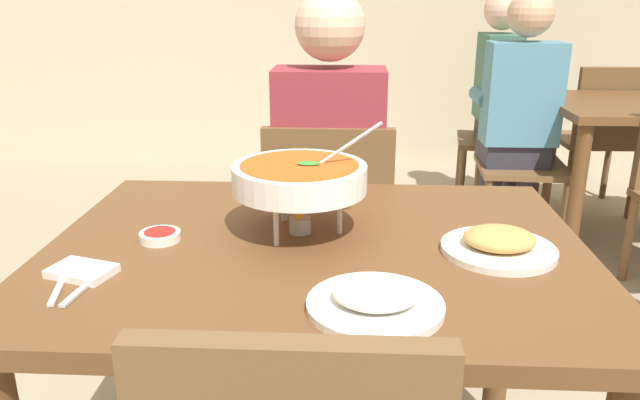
{
  "coord_description": "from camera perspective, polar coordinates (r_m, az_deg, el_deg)",
  "views": [
    {
      "loc": [
        0.07,
        -1.24,
        1.3
      ],
      "look_at": [
        0.0,
        0.15,
        0.83
      ],
      "focal_mm": 34.49,
      "sensor_mm": 36.0,
      "label": 1
    }
  ],
  "objects": [
    {
      "name": "patron_bg_middle",
      "position": [
        3.3,
        17.96,
        8.19
      ],
      "size": [
        0.4,
        0.45,
        1.31
      ],
      "color": "#2D2D38",
      "rests_on": "ground_plane"
    },
    {
      "name": "dining_table_main",
      "position": [
        1.4,
        -0.33,
        -8.58
      ],
      "size": [
        1.17,
        0.9,
        0.78
      ],
      "color": "brown",
      "rests_on": "ground_plane"
    },
    {
      "name": "chair_bg_left",
      "position": [
        3.91,
        17.38,
        6.26
      ],
      "size": [
        0.5,
        0.5,
        0.9
      ],
      "color": "brown",
      "rests_on": "ground_plane"
    },
    {
      "name": "diner_main",
      "position": [
        2.08,
        0.9,
        3.35
      ],
      "size": [
        0.4,
        0.45,
        1.31
      ],
      "color": "#2D2D38",
      "rests_on": "ground_plane"
    },
    {
      "name": "fork_utensil",
      "position": [
        1.26,
        -22.94,
        -7.21
      ],
      "size": [
        0.05,
        0.17,
        0.01
      ],
      "primitive_type": "cube",
      "rotation": [
        0.0,
        0.0,
        0.24
      ],
      "color": "silver",
      "rests_on": "dining_table_main"
    },
    {
      "name": "chair_bg_window",
      "position": [
        4.05,
        24.65,
        5.8
      ],
      "size": [
        0.45,
        0.45,
        0.9
      ],
      "color": "brown",
      "rests_on": "ground_plane"
    },
    {
      "name": "sauce_dish",
      "position": [
        1.41,
        -14.6,
        -3.19
      ],
      "size": [
        0.09,
        0.09,
        0.02
      ],
      "color": "white",
      "rests_on": "dining_table_main"
    },
    {
      "name": "napkin_folded",
      "position": [
        1.29,
        -21.22,
        -6.16
      ],
      "size": [
        0.14,
        0.11,
        0.02
      ],
      "primitive_type": "cube",
      "rotation": [
        0.0,
        0.0,
        -0.29
      ],
      "color": "white",
      "rests_on": "dining_table_main"
    },
    {
      "name": "appetizer_plate",
      "position": [
        1.35,
        16.26,
        -3.94
      ],
      "size": [
        0.24,
        0.24,
        0.06
      ],
      "color": "white",
      "rests_on": "dining_table_main"
    },
    {
      "name": "curry_bowl",
      "position": [
        1.37,
        -1.9,
        2.02
      ],
      "size": [
        0.33,
        0.3,
        0.26
      ],
      "color": "silver",
      "rests_on": "dining_table_main"
    },
    {
      "name": "rice_plate",
      "position": [
        1.08,
        5.15,
        -9.12
      ],
      "size": [
        0.24,
        0.24,
        0.06
      ],
      "color": "white",
      "rests_on": "dining_table_main"
    },
    {
      "name": "chair_diner_main",
      "position": [
        2.13,
        0.83,
        -3.03
      ],
      "size": [
        0.44,
        0.44,
        0.9
      ],
      "color": "brown",
      "rests_on": "ground_plane"
    },
    {
      "name": "patron_bg_left",
      "position": [
        3.85,
        16.6,
        9.73
      ],
      "size": [
        0.45,
        0.4,
        1.31
      ],
      "color": "#2D2D38",
      "rests_on": "ground_plane"
    },
    {
      "name": "spoon_utensil",
      "position": [
        1.24,
        -20.83,
        -7.37
      ],
      "size": [
        0.03,
        0.17,
        0.01
      ],
      "primitive_type": "cube",
      "rotation": [
        0.0,
        0.0,
        -0.11
      ],
      "color": "silver",
      "rests_on": "dining_table_main"
    },
    {
      "name": "chair_bg_middle",
      "position": [
        3.43,
        18.07,
        4.54
      ],
      "size": [
        0.47,
        0.47,
        0.9
      ],
      "color": "brown",
      "rests_on": "ground_plane"
    }
  ]
}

